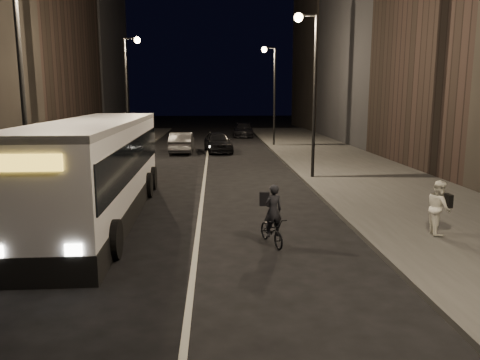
{
  "coord_description": "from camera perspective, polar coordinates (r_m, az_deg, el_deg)",
  "views": [
    {
      "loc": [
        0.57,
        -11.64,
        4.31
      ],
      "look_at": [
        1.4,
        3.83,
        1.5
      ],
      "focal_mm": 35.0,
      "sensor_mm": 36.0,
      "label": 1
    }
  ],
  "objects": [
    {
      "name": "streetlight_right_far",
      "position": [
        39.94,
        3.86,
        11.76
      ],
      "size": [
        1.2,
        0.44,
        8.12
      ],
      "color": "black",
      "rests_on": "sidewalk_right"
    },
    {
      "name": "ground",
      "position": [
        12.42,
        -5.6,
        -10.06
      ],
      "size": [
        180.0,
        180.0,
        0.0
      ],
      "primitive_type": "plane",
      "color": "black",
      "rests_on": "ground"
    },
    {
      "name": "sidewalk_left",
      "position": [
        27.52,
        -22.28,
        0.66
      ],
      "size": [
        7.0,
        70.0,
        0.16
      ],
      "primitive_type": "cube",
      "color": "#373735",
      "rests_on": "ground"
    },
    {
      "name": "building_row_left",
      "position": [
        43.94,
        -26.58,
        17.99
      ],
      "size": [
        8.0,
        61.0,
        22.0
      ],
      "primitive_type": "cube",
      "color": "black",
      "rests_on": "ground"
    },
    {
      "name": "streetlight_left_far",
      "position": [
        34.17,
        -13.3,
        11.77
      ],
      "size": [
        1.2,
        0.44,
        8.12
      ],
      "color": "black",
      "rests_on": "sidewalk_left"
    },
    {
      "name": "sidewalk_right",
      "position": [
        27.17,
        13.94,
        1.01
      ],
      "size": [
        7.0,
        70.0,
        0.16
      ],
      "primitive_type": "cube",
      "color": "#373735",
      "rests_on": "ground"
    },
    {
      "name": "pedestrian_woman",
      "position": [
        15.31,
        23.07,
        -3.1
      ],
      "size": [
        0.71,
        0.86,
        1.65
      ],
      "primitive_type": "imported",
      "rotation": [
        0.0,
        0.0,
        1.47
      ],
      "color": "white",
      "rests_on": "sidewalk_right"
    },
    {
      "name": "city_bus",
      "position": [
        17.26,
        -17.03,
        1.74
      ],
      "size": [
        3.24,
        12.92,
        3.46
      ],
      "rotation": [
        0.0,
        0.0,
        0.02
      ],
      "color": "white",
      "rests_on": "ground"
    },
    {
      "name": "car_far",
      "position": [
        49.73,
        0.43,
        6.13
      ],
      "size": [
        2.24,
        5.04,
        1.44
      ],
      "primitive_type": "imported",
      "rotation": [
        0.0,
        0.0,
        -0.05
      ],
      "color": "black",
      "rests_on": "ground"
    },
    {
      "name": "car_near",
      "position": [
        36.02,
        -2.7,
        4.66
      ],
      "size": [
        2.44,
        4.84,
        1.58
      ],
      "primitive_type": "imported",
      "rotation": [
        0.0,
        0.0,
        0.13
      ],
      "color": "black",
      "rests_on": "ground"
    },
    {
      "name": "streetlight_right_mid",
      "position": [
        24.14,
        8.51,
        12.66
      ],
      "size": [
        1.2,
        0.44,
        8.12
      ],
      "color": "black",
      "rests_on": "sidewalk_right"
    },
    {
      "name": "building_row_right",
      "position": [
        42.53,
        19.22,
        18.1
      ],
      "size": [
        8.0,
        61.0,
        21.0
      ],
      "primitive_type": "cube",
      "color": "black",
      "rests_on": "ground"
    },
    {
      "name": "cyclist_on_bicycle",
      "position": [
        13.65,
        3.94,
        -5.47
      ],
      "size": [
        0.96,
        1.68,
        1.83
      ],
      "rotation": [
        0.0,
        0.0,
        0.28
      ],
      "color": "black",
      "rests_on": "ground"
    },
    {
      "name": "streetlight_left_near",
      "position": [
        16.75,
        -24.36,
        12.99
      ],
      "size": [
        1.2,
        0.44,
        8.12
      ],
      "color": "black",
      "rests_on": "sidewalk_left"
    },
    {
      "name": "car_mid",
      "position": [
        35.92,
        -7.12,
        4.56
      ],
      "size": [
        1.66,
        4.75,
        1.57
      ],
      "primitive_type": "imported",
      "rotation": [
        0.0,
        0.0,
        3.14
      ],
      "color": "#333335",
      "rests_on": "ground"
    }
  ]
}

